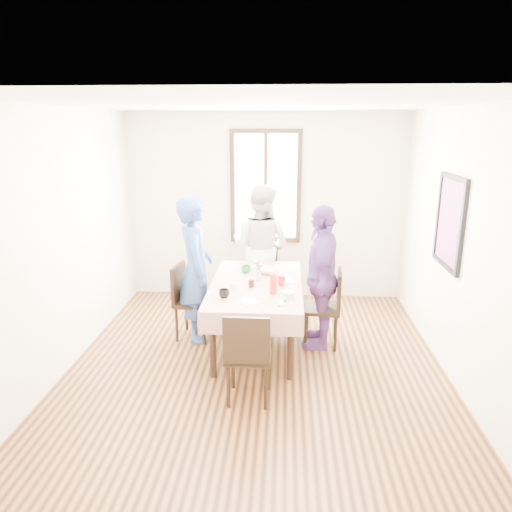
# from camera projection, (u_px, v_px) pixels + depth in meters

# --- Properties ---
(ground) EXTENTS (4.50, 4.50, 0.00)m
(ground) POSITION_uv_depth(u_px,v_px,m) (256.00, 366.00, 5.11)
(ground) COLOR black
(ground) RESTS_ON ground
(back_wall) EXTENTS (4.00, 0.00, 4.00)m
(back_wall) POSITION_uv_depth(u_px,v_px,m) (266.00, 207.00, 6.91)
(back_wall) COLOR beige
(back_wall) RESTS_ON ground
(right_wall) EXTENTS (0.00, 4.50, 4.50)m
(right_wall) POSITION_uv_depth(u_px,v_px,m) (460.00, 248.00, 4.63)
(right_wall) COLOR beige
(right_wall) RESTS_ON ground
(window_frame) EXTENTS (1.02, 0.06, 1.62)m
(window_frame) POSITION_uv_depth(u_px,v_px,m) (266.00, 187.00, 6.81)
(window_frame) COLOR black
(window_frame) RESTS_ON back_wall
(window_pane) EXTENTS (0.90, 0.02, 1.50)m
(window_pane) POSITION_uv_depth(u_px,v_px,m) (266.00, 187.00, 6.82)
(window_pane) COLOR white
(window_pane) RESTS_ON back_wall
(art_poster) EXTENTS (0.04, 0.76, 0.96)m
(art_poster) POSITION_uv_depth(u_px,v_px,m) (450.00, 222.00, 4.86)
(art_poster) COLOR red
(art_poster) RESTS_ON right_wall
(dining_table) EXTENTS (0.91, 1.68, 0.75)m
(dining_table) POSITION_uv_depth(u_px,v_px,m) (256.00, 315.00, 5.53)
(dining_table) COLOR black
(dining_table) RESTS_ON ground
(tablecloth) EXTENTS (1.03, 1.80, 0.01)m
(tablecloth) POSITION_uv_depth(u_px,v_px,m) (256.00, 284.00, 5.42)
(tablecloth) COLOR #570C03
(tablecloth) RESTS_ON dining_table
(chair_left) EXTENTS (0.48, 0.48, 0.91)m
(chair_left) POSITION_uv_depth(u_px,v_px,m) (194.00, 302.00, 5.70)
(chair_left) COLOR black
(chair_left) RESTS_ON ground
(chair_right) EXTENTS (0.46, 0.46, 0.91)m
(chair_right) POSITION_uv_depth(u_px,v_px,m) (322.00, 308.00, 5.51)
(chair_right) COLOR black
(chair_right) RESTS_ON ground
(chair_far) EXTENTS (0.45, 0.45, 0.91)m
(chair_far) POSITION_uv_depth(u_px,v_px,m) (261.00, 277.00, 6.61)
(chair_far) COLOR black
(chair_far) RESTS_ON ground
(chair_near) EXTENTS (0.43, 0.43, 0.91)m
(chair_near) POSITION_uv_depth(u_px,v_px,m) (249.00, 355.00, 4.40)
(chair_near) COLOR black
(chair_near) RESTS_ON ground
(person_left) EXTENTS (0.55, 0.71, 1.73)m
(person_left) POSITION_uv_depth(u_px,v_px,m) (195.00, 269.00, 5.59)
(person_left) COLOR #2E4C90
(person_left) RESTS_ON ground
(person_far) EXTENTS (1.04, 0.93, 1.76)m
(person_far) POSITION_uv_depth(u_px,v_px,m) (261.00, 248.00, 6.48)
(person_far) COLOR beige
(person_far) RESTS_ON ground
(person_right) EXTENTS (0.49, 1.01, 1.67)m
(person_right) POSITION_uv_depth(u_px,v_px,m) (321.00, 277.00, 5.41)
(person_right) COLOR #5C3478
(person_right) RESTS_ON ground
(mug_black) EXTENTS (0.12, 0.12, 0.09)m
(mug_black) POSITION_uv_depth(u_px,v_px,m) (224.00, 293.00, 4.97)
(mug_black) COLOR black
(mug_black) RESTS_ON tablecloth
(mug_flag) EXTENTS (0.12, 0.12, 0.10)m
(mug_flag) POSITION_uv_depth(u_px,v_px,m) (281.00, 282.00, 5.32)
(mug_flag) COLOR red
(mug_flag) RESTS_ON tablecloth
(mug_green) EXTENTS (0.13, 0.13, 0.09)m
(mug_green) POSITION_uv_depth(u_px,v_px,m) (246.00, 269.00, 5.79)
(mug_green) COLOR #0C7226
(mug_green) RESTS_ON tablecloth
(serving_bowl) EXTENTS (0.32, 0.32, 0.06)m
(serving_bowl) POSITION_uv_depth(u_px,v_px,m) (268.00, 271.00, 5.78)
(serving_bowl) COLOR white
(serving_bowl) RESTS_ON tablecloth
(juice_carton) EXTENTS (0.07, 0.07, 0.22)m
(juice_carton) POSITION_uv_depth(u_px,v_px,m) (273.00, 284.00, 5.07)
(juice_carton) COLOR red
(juice_carton) RESTS_ON tablecloth
(butter_tub) EXTENTS (0.11, 0.11, 0.05)m
(butter_tub) POSITION_uv_depth(u_px,v_px,m) (289.00, 295.00, 4.97)
(butter_tub) COLOR white
(butter_tub) RESTS_ON tablecloth
(jam_jar) EXTENTS (0.06, 0.06, 0.09)m
(jam_jar) POSITION_uv_depth(u_px,v_px,m) (251.00, 283.00, 5.28)
(jam_jar) COLOR black
(jam_jar) RESTS_ON tablecloth
(drinking_glass) EXTENTS (0.06, 0.06, 0.09)m
(drinking_glass) POSITION_uv_depth(u_px,v_px,m) (233.00, 287.00, 5.16)
(drinking_glass) COLOR silver
(drinking_glass) RESTS_ON tablecloth
(smartphone) EXTENTS (0.08, 0.16, 0.01)m
(smartphone) POSITION_uv_depth(u_px,v_px,m) (282.00, 303.00, 4.81)
(smartphone) COLOR black
(smartphone) RESTS_ON tablecloth
(flower_vase) EXTENTS (0.07, 0.07, 0.13)m
(flower_vase) POSITION_uv_depth(u_px,v_px,m) (258.00, 276.00, 5.48)
(flower_vase) COLOR silver
(flower_vase) RESTS_ON tablecloth
(plate_right) EXTENTS (0.20, 0.20, 0.01)m
(plate_right) POSITION_uv_depth(u_px,v_px,m) (285.00, 281.00, 5.49)
(plate_right) COLOR white
(plate_right) RESTS_ON tablecloth
(plate_far) EXTENTS (0.20, 0.20, 0.01)m
(plate_far) POSITION_uv_depth(u_px,v_px,m) (259.00, 267.00, 6.03)
(plate_far) COLOR white
(plate_far) RESTS_ON tablecloth
(plate_near) EXTENTS (0.20, 0.20, 0.01)m
(plate_near) POSITION_uv_depth(u_px,v_px,m) (250.00, 301.00, 4.85)
(plate_near) COLOR white
(plate_near) RESTS_ON tablecloth
(butter_lid) EXTENTS (0.12, 0.12, 0.01)m
(butter_lid) POSITION_uv_depth(u_px,v_px,m) (289.00, 292.00, 4.96)
(butter_lid) COLOR blue
(butter_lid) RESTS_ON butter_tub
(flower_bunch) EXTENTS (0.09, 0.09, 0.10)m
(flower_bunch) POSITION_uv_depth(u_px,v_px,m) (258.00, 266.00, 5.45)
(flower_bunch) COLOR yellow
(flower_bunch) RESTS_ON flower_vase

